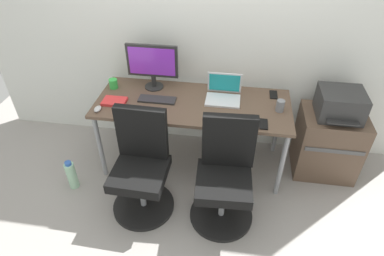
{
  "coord_description": "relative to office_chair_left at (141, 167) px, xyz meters",
  "views": [
    {
      "loc": [
        0.37,
        -2.47,
        2.35
      ],
      "look_at": [
        0.0,
        -0.05,
        0.47
      ],
      "focal_mm": 30.68,
      "sensor_mm": 36.0,
      "label": 1
    }
  ],
  "objects": [
    {
      "name": "notebook",
      "position": [
        -0.35,
        0.47,
        0.32
      ],
      "size": [
        0.21,
        0.15,
        0.03
      ],
      "primitive_type": "cube",
      "color": "red",
      "rests_on": "desk"
    },
    {
      "name": "printer",
      "position": [
        1.63,
        0.68,
        0.35
      ],
      "size": [
        0.38,
        0.4,
        0.24
      ],
      "color": "#2D2D2D",
      "rests_on": "side_cabinet"
    },
    {
      "name": "office_chair_right",
      "position": [
        0.7,
        -0.0,
        0.0
      ],
      "size": [
        0.54,
        0.54,
        0.94
      ],
      "color": "black",
      "rests_on": "ground"
    },
    {
      "name": "coffee_mug",
      "position": [
        -0.44,
        0.72,
        0.35
      ],
      "size": [
        0.08,
        0.08,
        0.09
      ],
      "primitive_type": "cylinder",
      "color": "green",
      "rests_on": "desk"
    },
    {
      "name": "keyboard_by_laptop",
      "position": [
        0.02,
        0.57,
        0.32
      ],
      "size": [
        0.34,
        0.12,
        0.02
      ],
      "primitive_type": "cube",
      "color": "#2D2D2D",
      "rests_on": "desk"
    },
    {
      "name": "water_bottle_on_floor",
      "position": [
        -0.72,
        0.08,
        -0.28
      ],
      "size": [
        0.09,
        0.09,
        0.31
      ],
      "color": "#A5D8B2",
      "rests_on": "ground"
    },
    {
      "name": "mouse_by_monitor",
      "position": [
        0.67,
        0.36,
        0.32
      ],
      "size": [
        0.06,
        0.1,
        0.03
      ],
      "primitive_type": "ellipsoid",
      "color": "#B7B7B7",
      "rests_on": "desk"
    },
    {
      "name": "keyboard_by_monitor",
      "position": [
        -0.08,
        0.31,
        0.32
      ],
      "size": [
        0.34,
        0.12,
        0.02
      ],
      "primitive_type": "cube",
      "color": "#515156",
      "rests_on": "desk"
    },
    {
      "name": "desktop_monitor",
      "position": [
        -0.06,
        0.79,
        0.56
      ],
      "size": [
        0.48,
        0.18,
        0.43
      ],
      "color": "#262626",
      "rests_on": "desk"
    },
    {
      "name": "mouse_by_laptop",
      "position": [
        -0.45,
        0.33,
        0.32
      ],
      "size": [
        0.06,
        0.1,
        0.03
      ],
      "primitive_type": "ellipsoid",
      "color": "#B7B7B7",
      "rests_on": "desk"
    },
    {
      "name": "ground_plane",
      "position": [
        0.35,
        0.58,
        -0.42
      ],
      "size": [
        5.28,
        5.28,
        0.0
      ],
      "primitive_type": "plane",
      "color": "gray"
    },
    {
      "name": "office_chair_left",
      "position": [
        0.0,
        0.0,
        0.0
      ],
      "size": [
        0.54,
        0.54,
        0.94
      ],
      "color": "black",
      "rests_on": "ground"
    },
    {
      "name": "desk",
      "position": [
        0.35,
        0.58,
        0.24
      ],
      "size": [
        1.76,
        0.71,
        0.73
      ],
      "color": "brown",
      "rests_on": "ground"
    },
    {
      "name": "phone_near_monitor",
      "position": [
        1.07,
        0.82,
        0.31
      ],
      "size": [
        0.07,
        0.14,
        0.01
      ],
      "primitive_type": "cube",
      "color": "black",
      "rests_on": "desk"
    },
    {
      "name": "back_wall",
      "position": [
        0.35,
        1.02,
        0.88
      ],
      "size": [
        4.4,
        0.04,
        2.6
      ],
      "primitive_type": "cube",
      "color": "silver",
      "rests_on": "ground"
    },
    {
      "name": "open_laptop",
      "position": [
        0.61,
        0.69,
        0.36
      ],
      "size": [
        0.31,
        0.26,
        0.23
      ],
      "color": "silver",
      "rests_on": "desk"
    },
    {
      "name": "pen_cup",
      "position": [
        1.11,
        0.56,
        0.36
      ],
      "size": [
        0.07,
        0.07,
        0.1
      ],
      "primitive_type": "cylinder",
      "color": "slate",
      "rests_on": "desk"
    },
    {
      "name": "phone_near_laptop",
      "position": [
        0.97,
        0.34,
        0.31
      ],
      "size": [
        0.07,
        0.14,
        0.01
      ],
      "primitive_type": "cube",
      "color": "black",
      "rests_on": "desk"
    },
    {
      "name": "side_cabinet",
      "position": [
        1.63,
        0.68,
        -0.1
      ],
      "size": [
        0.57,
        0.47,
        0.65
      ],
      "color": "brown",
      "rests_on": "ground"
    }
  ]
}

